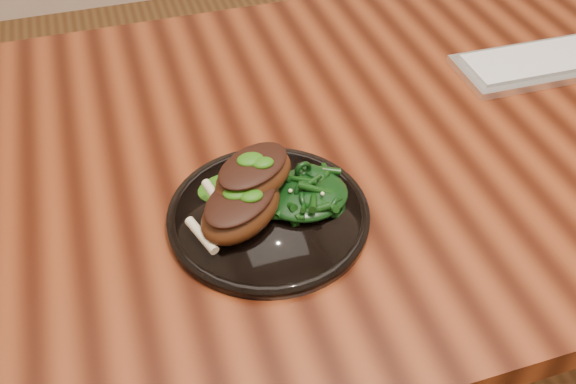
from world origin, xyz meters
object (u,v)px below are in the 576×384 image
object	(u,v)px
desk	(389,166)
plate	(269,215)
greens_heap	(305,190)
keyboard	(570,58)
lamb_chop_front	(241,208)

from	to	relation	value
desk	plate	bearing A→B (deg)	-149.99
plate	greens_heap	bearing A→B (deg)	5.19
keyboard	greens_heap	bearing A→B (deg)	-159.68
plate	greens_heap	distance (m)	0.05
lamb_chop_front	keyboard	distance (m)	0.63
plate	keyboard	distance (m)	0.59
greens_heap	keyboard	xyz separation A→B (m)	(0.51, 0.19, -0.02)
desk	greens_heap	distance (m)	0.25
lamb_chop_front	keyboard	bearing A→B (deg)	18.83
desk	keyboard	size ratio (longest dim) A/B	4.23
plate	keyboard	bearing A→B (deg)	19.12
lamb_chop_front	greens_heap	world-z (taller)	lamb_chop_front
plate	greens_heap	world-z (taller)	greens_heap
lamb_chop_front	keyboard	size ratio (longest dim) A/B	0.36
greens_heap	keyboard	size ratio (longest dim) A/B	0.28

